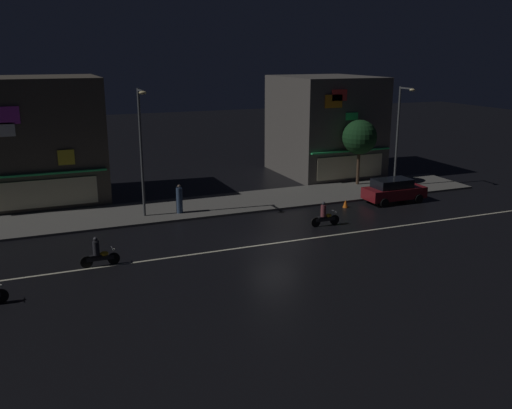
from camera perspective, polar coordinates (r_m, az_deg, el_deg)
The scene contains 13 objects.
ground_plane at distance 30.85m, azimuth 1.82°, elevation -3.97°, with size 140.00×140.00×0.00m, color black.
lane_divider_stripe at distance 30.85m, azimuth 1.82°, elevation -3.96°, with size 36.78×0.16×0.01m, color beige.
sidewalk_far at distance 38.45m, azimuth -3.39°, elevation 0.02°, with size 38.72×5.19×0.14m, color #5B5954.
storefront_left_block at distance 41.71m, azimuth -21.74°, elevation 6.05°, with size 9.19×7.30×8.54m.
storefront_center_block at distance 48.59m, azimuth 6.97°, elevation 7.96°, with size 7.40×8.81×8.19m.
streetlamp_west at distance 35.01m, azimuth -11.54°, elevation 6.07°, with size 0.44×1.64×7.92m.
streetlamp_mid at distance 43.69m, azimuth 14.35°, elevation 7.42°, with size 0.44×1.64×7.55m.
pedestrian_on_sidewalk at distance 36.24m, azimuth -7.79°, elevation 0.48°, with size 0.42×0.42×1.89m.
street_tree at distance 44.04m, azimuth 10.47°, elevation 6.71°, with size 2.65×2.65×5.02m.
parked_car_near_kerb at distance 40.15m, azimuth 13.79°, elevation 1.43°, with size 4.30×1.98×1.67m.
motorcycle_lead at distance 28.50m, azimuth -15.67°, elevation -4.86°, with size 1.90×0.60×1.52m.
motorcycle_opposite_lane at distance 33.98m, azimuth 6.98°, elevation -1.14°, with size 1.90×0.60×1.52m.
traffic_cone at distance 38.29m, azimuth 9.06°, elevation 0.10°, with size 0.36×0.36×0.55m, color orange.
Camera 1 is at (-11.96, -26.56, 10.14)m, focal length 39.43 mm.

